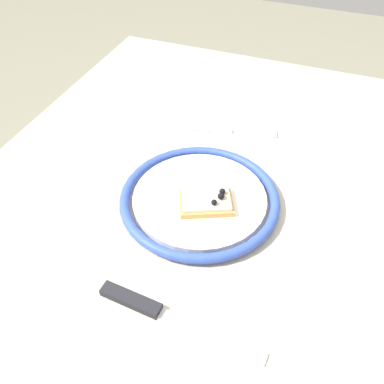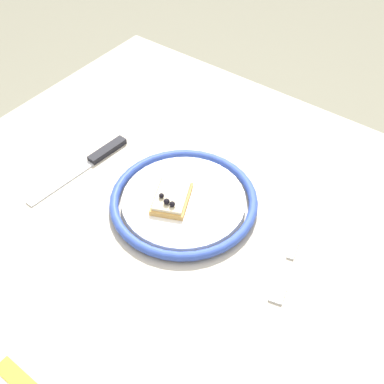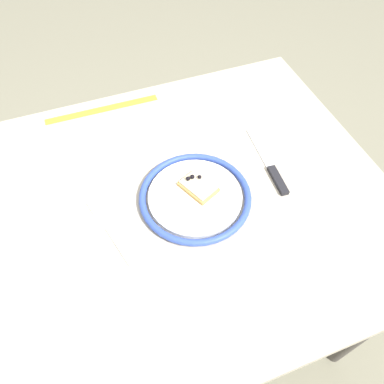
# 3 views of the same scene
# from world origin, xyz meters

# --- Properties ---
(dining_table) EXTENTS (1.04, 0.87, 0.74)m
(dining_table) POSITION_xyz_m (0.00, 0.00, 0.65)
(dining_table) COLOR #BCB29E
(dining_table) RESTS_ON ground_plane
(plate) EXTENTS (0.27, 0.27, 0.02)m
(plate) POSITION_xyz_m (0.04, -0.02, 0.75)
(plate) COLOR white
(plate) RESTS_ON dining_table
(pizza_slice_near) EXTENTS (0.09, 0.10, 0.03)m
(pizza_slice_near) POSITION_xyz_m (0.05, -0.00, 0.77)
(pizza_slice_near) COLOR tan
(pizza_slice_near) RESTS_ON plate
(knife) EXTENTS (0.04, 0.24, 0.01)m
(knife) POSITION_xyz_m (0.25, -0.01, 0.75)
(knife) COLOR silver
(knife) RESTS_ON dining_table
(fork) EXTENTS (0.07, 0.20, 0.00)m
(fork) POSITION_xyz_m (-0.18, -0.03, 0.74)
(fork) COLOR silver
(fork) RESTS_ON dining_table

